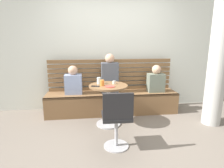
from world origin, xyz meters
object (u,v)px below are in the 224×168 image
Objects in this scene: cup_tumbler_orange at (102,83)px; plate_small at (110,86)px; white_chair at (117,118)px; phone_on_table at (95,86)px; cup_glass_tall at (99,81)px; person_child_middle at (156,80)px; cafe_table at (108,97)px; person_adult at (110,75)px; cup_espresso_small at (114,82)px; person_child_left at (73,82)px; booth_bench at (112,103)px.

plate_small is (0.12, -0.10, -0.04)m from cup_tumbler_orange.
phone_on_table is (-0.26, 0.74, 0.28)m from white_chair.
white_chair is at bearing -78.17° from cup_glass_tall.
phone_on_table is (-0.12, -0.04, -0.05)m from cup_tumbler_orange.
cup_tumbler_orange is at bearing 100.38° from white_chair.
white_chair is 7.08× the size of cup_glass_tall.
cup_glass_tall is (-1.22, -0.44, 0.11)m from person_child_middle.
cafe_table is 0.66m from person_adult.
white_chair is at bearing -92.33° from person_adult.
cup_tumbler_orange is (-0.22, -0.11, 0.02)m from cup_espresso_small.
person_child_middle is (1.71, -0.04, -0.00)m from person_child_left.
booth_bench is 0.66m from cafe_table.
person_child_left reaches higher than phone_on_table.
plate_small is at bearing -147.42° from person_child_middle.
person_adult is at bearing 72.00° from cup_tumbler_orange.
booth_bench is 22.50× the size of cup_glass_tall.
person_adult reaches higher than white_chair.
cup_espresso_small is (0.11, 0.08, 0.25)m from cafe_table.
person_child_middle is (1.03, 1.36, 0.22)m from white_chair.
cup_espresso_small is at bearing -93.26° from booth_bench.
cup_glass_tall is 0.14m from cup_tumbler_orange.
cup_glass_tall is 0.86× the size of phone_on_table.
booth_bench is at bearing 67.57° from cup_tumbler_orange.
cup_tumbler_orange is at bearing -70.03° from cup_glass_tall.
person_child_left reaches higher than cup_glass_tall.
phone_on_table is at bearing -162.91° from cafe_table.
white_chair is at bearing -88.11° from plate_small.
cafe_table is 1.29× the size of person_child_left.
person_child_middle is at bearing 26.06° from cup_espresso_small.
plate_small is (-0.13, -0.70, 0.52)m from booth_bench.
cup_glass_tall is (-0.19, 0.92, 0.34)m from white_chair.
cup_glass_tall is (-0.30, -0.47, 0.58)m from booth_bench.
plate_small is 0.25m from phone_on_table.
phone_on_table is (-0.07, -0.17, -0.06)m from cup_glass_tall.
booth_bench is at bearing 86.74° from cup_espresso_small.
plate_small is at bearing -38.65° from cup_tumbler_orange.
phone_on_table reaches higher than booth_bench.
person_child_left is 0.82m from cup_tumbler_orange.
cafe_table is at bearing 15.16° from cup_tumbler_orange.
cup_glass_tall is at bearing -122.41° from booth_bench.
person_child_left reaches higher than plate_small.
cup_glass_tall is at bearing 109.97° from cup_tumbler_orange.
person_child_left reaches higher than cafe_table.
cafe_table is 0.89m from person_child_left.
person_adult is 0.98m from person_child_middle.
person_child_middle reaches higher than cafe_table.
person_child_left is at bearing 46.78° from phone_on_table.
person_adult is at bearing 0.16° from person_child_left.
cafe_table is at bearing -98.84° from person_adult.
person_adult is 0.65m from cup_tumbler_orange.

